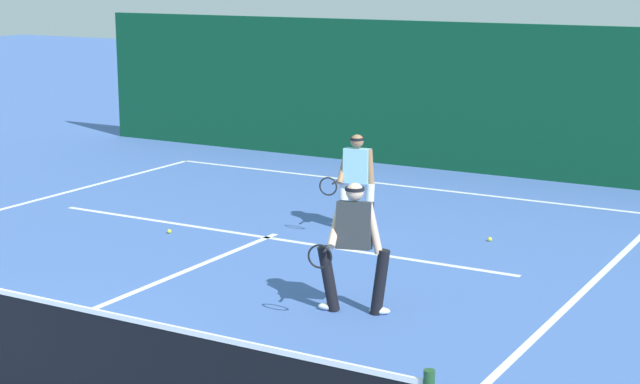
% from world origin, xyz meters
% --- Properties ---
extents(court_line_baseline_far, '(10.05, 0.10, 0.01)m').
position_xyz_m(court_line_baseline_far, '(0.00, 10.71, 0.00)').
color(court_line_baseline_far, white).
rests_on(court_line_baseline_far, ground_plane).
extents(court_line_service, '(8.19, 0.10, 0.01)m').
position_xyz_m(court_line_service, '(0.00, 6.15, 0.00)').
color(court_line_service, white).
rests_on(court_line_service, ground_plane).
extents(court_line_centre, '(0.10, 6.40, 0.01)m').
position_xyz_m(court_line_centre, '(0.00, 3.20, 0.00)').
color(court_line_centre, white).
rests_on(court_line_centre, ground_plane).
extents(player_near, '(0.91, 0.91, 1.62)m').
position_xyz_m(player_near, '(2.83, 3.71, 0.89)').
color(player_near, black).
rests_on(player_near, ground_plane).
extents(player_far, '(0.69, 0.85, 1.55)m').
position_xyz_m(player_far, '(0.99, 7.24, 0.85)').
color(player_far, silver).
rests_on(player_far, ground_plane).
extents(tennis_ball, '(0.07, 0.07, 0.07)m').
position_xyz_m(tennis_ball, '(3.08, 7.68, 0.03)').
color(tennis_ball, '#D1E033').
rests_on(tennis_ball, ground_plane).
extents(tennis_ball_extra, '(0.07, 0.07, 0.07)m').
position_xyz_m(tennis_ball_extra, '(-1.48, 5.61, 0.03)').
color(tennis_ball_extra, '#D1E033').
rests_on(tennis_ball_extra, ground_plane).
extents(back_fence_windscreen, '(16.93, 0.12, 3.03)m').
position_xyz_m(back_fence_windscreen, '(0.00, 12.62, 1.52)').
color(back_fence_windscreen, '#0B4228').
rests_on(back_fence_windscreen, ground_plane).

